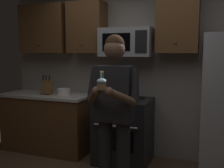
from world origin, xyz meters
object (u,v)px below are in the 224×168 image
Objects in this scene: microwave at (127,42)px; person at (114,108)px; knife_block at (47,87)px; bowl_large_white at (64,92)px; cupcake at (102,84)px; oven_range at (124,130)px.

microwave reaches higher than person.
knife_block is at bearing 147.59° from person.
microwave is at bearing 6.20° from bowl_large_white.
bowl_large_white is 1.79m from cupcake.
cupcake is at bearing -90.00° from person.
bowl_large_white is at bearing -173.80° from microwave.
person is 0.44m from cupcake.
cupcake reaches higher than oven_range.
oven_range is 1.54m from cupcake.
microwave is 1.44m from knife_block.
person is at bearing 90.00° from cupcake.
microwave is 1.48m from cupcake.
cupcake is (1.19, -1.30, 0.32)m from bowl_large_white.
knife_block is 1.73m from person.
oven_range is 0.53× the size of person.
person is (1.46, -0.93, -0.04)m from knife_block.
microwave is 1.25m from bowl_large_white.
oven_range is 1.11m from bowl_large_white.
knife_block reaches higher than oven_range.
bowl_large_white is at bearing 140.90° from person.
knife_block is at bearing -178.67° from oven_range.
knife_block reaches higher than bowl_large_white.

